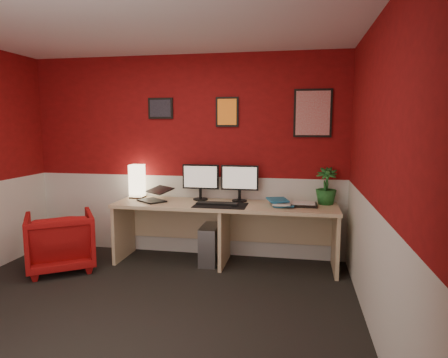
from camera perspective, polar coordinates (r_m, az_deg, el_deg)
ground at (r=3.74m, az=-13.26°, el=-18.49°), size 4.00×3.50×0.01m
ceiling at (r=3.47m, az=-14.63°, el=21.89°), size 4.00×3.50×0.01m
wall_back at (r=5.02m, az=-5.60°, el=3.26°), size 4.00×0.01×2.50m
wall_right at (r=3.13m, az=21.58°, el=0.08°), size 0.01×3.50×2.50m
wainscot_back at (r=5.12m, az=-5.50°, el=-5.14°), size 4.00×0.01×1.00m
wainscot_right at (r=3.31m, az=20.84°, el=-12.90°), size 0.01×3.50×1.00m
desk at (r=4.71m, az=0.04°, el=-7.95°), size 2.60×0.65×0.73m
shoji_lamp at (r=5.09m, az=-12.41°, el=-0.44°), size 0.16×0.16×0.40m
laptop at (r=4.82m, az=-10.39°, el=-1.92°), size 0.40×0.39×0.22m
monitor_left at (r=4.84m, az=-3.43°, el=0.37°), size 0.45×0.06×0.58m
monitor_right at (r=4.74m, az=2.26°, el=0.23°), size 0.45×0.06×0.58m
desk_mat at (r=4.53m, az=-0.50°, el=-3.80°), size 0.60×0.38×0.01m
keyboard at (r=4.58m, az=-1.33°, el=-3.50°), size 0.42×0.15×0.02m
mouse at (r=4.47m, az=1.57°, el=-3.73°), size 0.07×0.10×0.03m
book_bottom at (r=4.57m, az=7.07°, el=-3.60°), size 0.25×0.33×0.03m
book_middle at (r=4.52m, az=7.14°, el=-3.43°), size 0.22×0.29×0.02m
book_top at (r=4.53m, az=6.39°, el=-3.07°), size 0.29×0.34×0.03m
zen_tray at (r=4.59m, az=11.08°, el=-3.64°), size 0.35×0.25×0.03m
potted_plant at (r=4.71m, az=14.50°, el=-0.98°), size 0.27×0.27×0.43m
pc_tower at (r=4.80m, az=-2.02°, el=-9.40°), size 0.21×0.45×0.45m
armchair at (r=4.94m, az=-22.52°, el=-8.24°), size 0.99×1.00×0.66m
art_left at (r=5.09m, az=-9.13°, el=10.02°), size 0.32×0.02×0.26m
art_center at (r=4.87m, az=0.46°, el=9.64°), size 0.28×0.02×0.36m
art_right at (r=4.79m, az=12.67°, el=9.24°), size 0.44×0.02×0.56m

